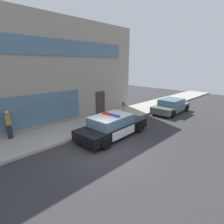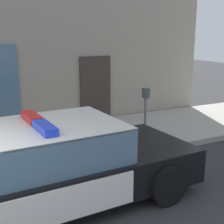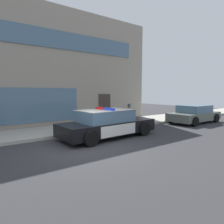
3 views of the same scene
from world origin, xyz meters
TOP-DOWN VIEW (x-y plane):
  - ground at (0.00, 0.00)m, footprint 48.00×48.00m
  - sidewalk at (0.00, 3.80)m, footprint 48.00×3.07m
  - storefront_building at (-1.30, 11.31)m, footprint 19.24×11.94m
  - police_cruiser at (1.81, 1.13)m, footprint 5.05×2.35m
  - fire_hydrant at (3.61, 2.73)m, footprint 0.34×0.39m
  - car_down_street at (9.60, 1.21)m, footprint 4.34×2.10m
  - parking_meter at (4.70, 2.82)m, footprint 0.12×0.18m

SIDE VIEW (x-z plane):
  - ground at x=0.00m, z-range 0.00..0.00m
  - sidewalk at x=0.00m, z-range 0.00..0.15m
  - fire_hydrant at x=3.61m, z-range 0.14..0.86m
  - car_down_street at x=9.60m, z-range -0.01..1.28m
  - police_cruiser at x=1.81m, z-range -0.07..1.43m
  - parking_meter at x=4.70m, z-range 0.41..1.75m
  - storefront_building at x=-1.30m, z-range 0.00..7.67m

